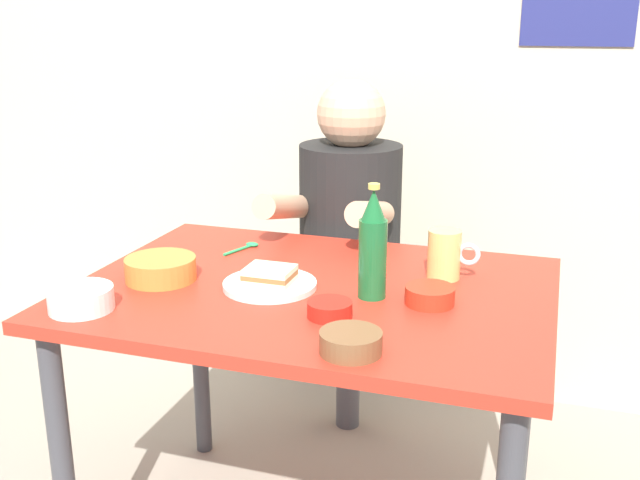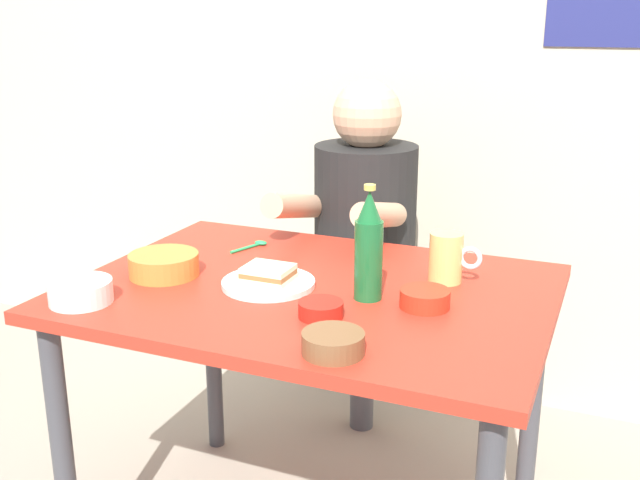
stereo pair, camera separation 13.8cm
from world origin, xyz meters
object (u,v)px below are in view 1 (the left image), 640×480
dining_table (314,323)px  sandwich (270,275)px  soup_bowl_orange (161,268)px  stool (349,331)px  person_seated (349,210)px  plate_orange (270,285)px  beer_bottle (373,247)px  beer_mug (445,254)px

dining_table → sandwich: 0.16m
soup_bowl_orange → dining_table: bearing=10.6°
dining_table → stool: dining_table is taller
person_seated → soup_bowl_orange: bearing=-111.8°
plate_orange → beer_bottle: size_ratio=0.84×
sandwich → stool: bearing=89.6°
stool → beer_mug: (0.37, -0.47, 0.45)m
person_seated → sandwich: (-0.01, -0.66, 0.01)m
dining_table → beer_mug: beer_mug is taller
dining_table → soup_bowl_orange: soup_bowl_orange is taller
dining_table → sandwich: sandwich is taller
dining_table → beer_bottle: bearing=-8.2°
stool → soup_bowl_orange: bearing=-111.5°
sandwich → dining_table: bearing=21.9°
stool → person_seated: bearing=-90.0°
stool → person_seated: size_ratio=0.63×
soup_bowl_orange → person_seated: bearing=68.2°
plate_orange → sandwich: 0.02m
plate_orange → beer_bottle: beer_bottle is taller
sandwich → beer_mug: bearing=27.1°
plate_orange → soup_bowl_orange: bearing=-173.6°
stool → plate_orange: 0.78m
soup_bowl_orange → beer_bottle: bearing=5.3°
sandwich → beer_bottle: bearing=4.0°
stool → plate_orange: (-0.01, -0.67, 0.40)m
plate_orange → person_seated: bearing=89.5°
person_seated → beer_mug: (0.37, -0.46, 0.03)m
soup_bowl_orange → plate_orange: bearing=6.4°
dining_table → soup_bowl_orange: size_ratio=6.47×
person_seated → beer_bottle: 0.69m
dining_table → sandwich: size_ratio=10.00×
stool → soup_bowl_orange: size_ratio=2.65×
plate_orange → beer_mug: size_ratio=1.75×
beer_mug → sandwich: bearing=-152.9°
beer_mug → plate_orange: bearing=-152.9°
stool → beer_mug: size_ratio=3.57×
beer_mug → dining_table: bearing=-151.2°
sandwich → beer_mug: 0.43m
person_seated → soup_bowl_orange: (-0.27, -0.69, 0.01)m
person_seated → beer_bottle: bearing=-69.8°
dining_table → beer_bottle: size_ratio=4.20×
dining_table → plate_orange: 0.14m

